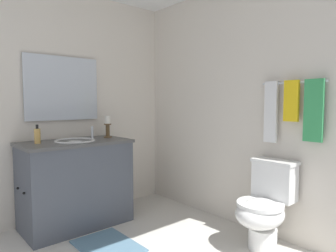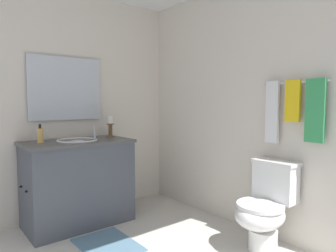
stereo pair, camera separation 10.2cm
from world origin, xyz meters
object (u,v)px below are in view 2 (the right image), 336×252
(mirror, at_px, (66,89))
(towel_near_vanity, at_px, (272,112))
(toilet, at_px, (265,208))
(soap_bottle, at_px, (40,135))
(bath_mat, at_px, (108,245))
(towel_center, at_px, (293,101))
(sink_basin, at_px, (78,144))
(towel_near_corner, at_px, (315,111))
(candle_holder_tall, at_px, (110,126))
(towel_bar, at_px, (294,82))
(vanity_cabinet, at_px, (78,182))

(mirror, xyz_separation_m, towel_near_vanity, (1.72, 1.21, -0.24))
(mirror, xyz_separation_m, toilet, (1.80, 1.01, -1.04))
(mirror, relative_size, soap_bottle, 4.37)
(toilet, height_order, bath_mat, toilet)
(towel_center, bearing_deg, bath_mat, -129.57)
(sink_basin, height_order, mirror, mirror)
(toilet, distance_m, bath_mat, 1.40)
(sink_basin, relative_size, bath_mat, 0.67)
(sink_basin, bearing_deg, bath_mat, -0.09)
(sink_basin, height_order, towel_near_corner, towel_near_corner)
(candle_holder_tall, relative_size, soap_bottle, 1.33)
(towel_near_vanity, distance_m, bath_mat, 1.87)
(candle_holder_tall, distance_m, toilet, 1.81)
(soap_bottle, bearing_deg, towel_center, 42.70)
(towel_near_corner, bearing_deg, towel_near_vanity, 180.00)
(sink_basin, xyz_separation_m, bath_mat, (0.63, -0.00, -0.82))
(towel_bar, bearing_deg, toilet, -115.68)
(towel_near_corner, bearing_deg, bath_mat, -134.46)
(towel_bar, distance_m, bath_mat, 2.13)
(towel_near_corner, bearing_deg, sink_basin, -146.26)
(sink_basin, height_order, towel_near_vanity, towel_near_vanity)
(candle_holder_tall, bearing_deg, sink_basin, -80.42)
(soap_bottle, xyz_separation_m, towel_center, (1.69, 1.56, 0.33))
(soap_bottle, distance_m, bath_mat, 1.21)
(towel_near_corner, bearing_deg, vanity_cabinet, -146.24)
(soap_bottle, xyz_separation_m, towel_near_corner, (1.88, 1.56, 0.25))
(vanity_cabinet, distance_m, mirror, 1.01)
(towel_center, bearing_deg, sink_basin, -143.31)
(mirror, bearing_deg, towel_bar, 32.85)
(towel_bar, bearing_deg, towel_near_corner, -5.47)
(soap_bottle, height_order, towel_near_corner, towel_near_corner)
(towel_near_vanity, bearing_deg, sink_basin, -139.89)
(sink_basin, height_order, toilet, sink_basin)
(vanity_cabinet, xyz_separation_m, towel_near_vanity, (1.44, 1.21, 0.73))
(towel_near_vanity, bearing_deg, soap_bottle, -133.92)
(sink_basin, distance_m, soap_bottle, 0.37)
(candle_holder_tall, height_order, soap_bottle, candle_holder_tall)
(sink_basin, height_order, soap_bottle, soap_bottle)
(sink_basin, distance_m, bath_mat, 1.03)
(candle_holder_tall, xyz_separation_m, bath_mat, (0.69, -0.41, -0.98))
(towel_bar, distance_m, towel_near_vanity, 0.32)
(candle_holder_tall, distance_m, bath_mat, 1.27)
(mirror, distance_m, candle_holder_tall, 0.62)
(vanity_cabinet, bearing_deg, bath_mat, 0.00)
(toilet, distance_m, towel_near_vanity, 0.83)
(mirror, height_order, soap_bottle, mirror)
(candle_holder_tall, height_order, toilet, candle_holder_tall)
(mirror, height_order, towel_bar, mirror)
(mirror, height_order, towel_center, mirror)
(sink_basin, distance_m, mirror, 0.64)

